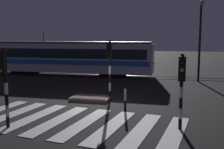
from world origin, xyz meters
TOP-DOWN VIEW (x-y plane):
  - ground_plane at (0.00, 0.00)m, footprint 120.00×120.00m
  - rail_near at (0.00, 10.29)m, footprint 80.00×0.12m
  - rail_far at (0.00, 11.72)m, footprint 80.00×0.12m
  - crosswalk_zebra at (-0.00, -3.12)m, footprint 10.08×5.84m
  - traffic_island at (-0.48, 1.20)m, footprint 2.26×1.40m
  - traffic_light_median_centre at (0.60, 1.48)m, footprint 0.36×0.42m
  - traffic_light_corner_near_right at (4.62, -3.13)m, footprint 0.36×0.42m
  - traffic_light_kerb_mid_left at (-2.20, -4.54)m, footprint 0.36×0.42m
  - street_lamp_trackside_right at (6.18, 9.36)m, footprint 0.44×1.21m
  - tram at (-5.99, 11.00)m, footprint 16.74×2.58m
  - bollard_island_edge at (1.95, -0.71)m, footprint 0.12×0.12m

SIDE VIEW (x-z plane):
  - ground_plane at x=0.00m, z-range 0.00..0.00m
  - crosswalk_zebra at x=0.00m, z-range 0.00..0.02m
  - rail_near at x=0.00m, z-range 0.00..0.03m
  - rail_far at x=0.00m, z-range 0.00..0.03m
  - traffic_island at x=-0.48m, z-range 0.00..0.18m
  - bollard_island_edge at x=1.95m, z-range 0.00..1.11m
  - tram at x=-5.99m, z-range -0.33..3.82m
  - traffic_light_corner_near_right at x=4.62m, z-range 0.48..3.50m
  - traffic_light_kerb_mid_left at x=-2.20m, z-range 0.52..3.77m
  - traffic_light_median_centre at x=0.60m, z-range 0.56..4.04m
  - street_lamp_trackside_right at x=6.18m, z-range 0.93..7.50m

